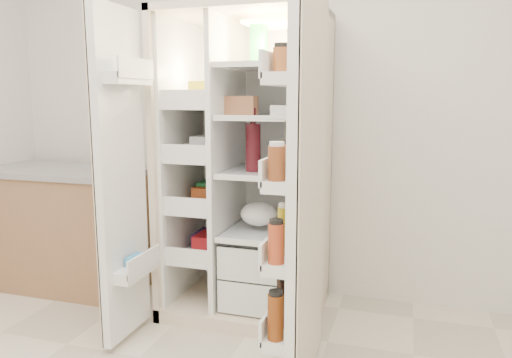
% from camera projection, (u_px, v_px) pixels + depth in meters
% --- Properties ---
extents(wall_back, '(4.00, 0.02, 2.70)m').
position_uv_depth(wall_back, '(281.00, 91.00, 3.16)').
color(wall_back, silver).
rests_on(wall_back, floor).
extents(refrigerator, '(0.92, 0.70, 1.80)m').
position_uv_depth(refrigerator, '(251.00, 191.00, 2.96)').
color(refrigerator, beige).
rests_on(refrigerator, floor).
extents(freezer_door, '(0.15, 0.40, 1.72)m').
position_uv_depth(freezer_door, '(122.00, 178.00, 2.52)').
color(freezer_door, white).
rests_on(freezer_door, floor).
extents(fridge_door, '(0.17, 0.58, 1.72)m').
position_uv_depth(fridge_door, '(303.00, 196.00, 2.15)').
color(fridge_door, white).
rests_on(fridge_door, floor).
extents(kitchen_counter, '(1.14, 0.61, 0.83)m').
position_uv_depth(kitchen_counter, '(69.00, 227.00, 3.38)').
color(kitchen_counter, '#926749').
rests_on(kitchen_counter, floor).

